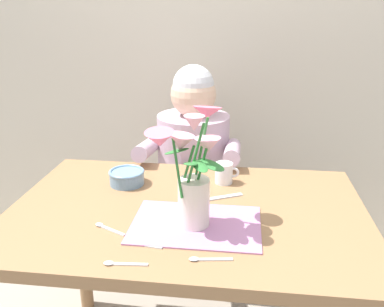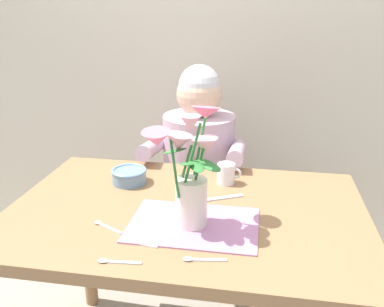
{
  "view_description": "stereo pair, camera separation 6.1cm",
  "coord_description": "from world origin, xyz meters",
  "px_view_note": "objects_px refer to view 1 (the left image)",
  "views": [
    {
      "loc": [
        0.17,
        -1.24,
        1.39
      ],
      "look_at": [
        0.01,
        0.05,
        0.92
      ],
      "focal_mm": 38.8,
      "sensor_mm": 36.0,
      "label": 1
    },
    {
      "loc": [
        0.23,
        -1.23,
        1.39
      ],
      "look_at": [
        0.01,
        0.05,
        0.92
      ],
      "focal_mm": 38.8,
      "sensor_mm": 36.0,
      "label": 2
    }
  ],
  "objects_px": {
    "dinner_knife": "(218,198)",
    "ceramic_mug": "(224,173)",
    "seated_person": "(193,182)",
    "flower_vase": "(191,171)",
    "ceramic_bowl": "(127,177)"
  },
  "relations": [
    {
      "from": "dinner_knife",
      "to": "ceramic_mug",
      "type": "distance_m",
      "value": 0.15
    },
    {
      "from": "ceramic_bowl",
      "to": "dinner_knife",
      "type": "distance_m",
      "value": 0.36
    },
    {
      "from": "flower_vase",
      "to": "ceramic_mug",
      "type": "height_order",
      "value": "flower_vase"
    },
    {
      "from": "seated_person",
      "to": "flower_vase",
      "type": "distance_m",
      "value": 0.81
    },
    {
      "from": "flower_vase",
      "to": "ceramic_mug",
      "type": "distance_m",
      "value": 0.38
    },
    {
      "from": "ceramic_bowl",
      "to": "ceramic_mug",
      "type": "distance_m",
      "value": 0.37
    },
    {
      "from": "seated_person",
      "to": "ceramic_bowl",
      "type": "relative_size",
      "value": 8.35
    },
    {
      "from": "ceramic_bowl",
      "to": "dinner_knife",
      "type": "relative_size",
      "value": 0.72
    },
    {
      "from": "flower_vase",
      "to": "ceramic_mug",
      "type": "relative_size",
      "value": 3.97
    },
    {
      "from": "seated_person",
      "to": "dinner_knife",
      "type": "height_order",
      "value": "seated_person"
    },
    {
      "from": "flower_vase",
      "to": "dinner_knife",
      "type": "relative_size",
      "value": 1.94
    },
    {
      "from": "seated_person",
      "to": "ceramic_bowl",
      "type": "distance_m",
      "value": 0.53
    },
    {
      "from": "ceramic_bowl",
      "to": "seated_person",
      "type": "bearing_deg",
      "value": 65.66
    },
    {
      "from": "flower_vase",
      "to": "ceramic_bowl",
      "type": "bearing_deg",
      "value": 135.24
    },
    {
      "from": "flower_vase",
      "to": "ceramic_mug",
      "type": "xyz_separation_m",
      "value": [
        0.08,
        0.34,
        -0.14
      ]
    }
  ]
}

